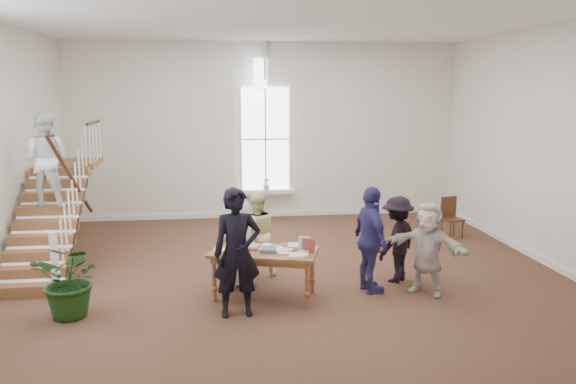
{
  "coord_description": "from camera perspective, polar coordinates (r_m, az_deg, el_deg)",
  "views": [
    {
      "loc": [
        -1.23,
        -9.96,
        3.34
      ],
      "look_at": [
        0.08,
        0.4,
        1.41
      ],
      "focal_mm": 35.0,
      "sensor_mm": 36.0,
      "label": 1
    }
  ],
  "objects": [
    {
      "name": "ground",
      "position": [
        10.58,
        -0.14,
        -7.91
      ],
      "size": [
        10.0,
        10.0,
        0.0
      ],
      "primitive_type": "plane",
      "color": "#432B1A",
      "rests_on": "ground"
    },
    {
      "name": "room_shell",
      "position": [
        14.71,
        -2.24,
        -1.04
      ],
      "size": [
        10.49,
        10.0,
        10.0
      ],
      "color": "white",
      "rests_on": "ground"
    },
    {
      "name": "staircase",
      "position": [
        11.29,
        -23.1,
        0.88
      ],
      "size": [
        1.1,
        4.1,
        2.92
      ],
      "color": "brown",
      "rests_on": "ground"
    },
    {
      "name": "library_table",
      "position": [
        9.04,
        -2.38,
        -6.45
      ],
      "size": [
        1.85,
        1.29,
        0.85
      ],
      "rotation": [
        0.0,
        0.0,
        -0.29
      ],
      "color": "brown",
      "rests_on": "ground"
    },
    {
      "name": "police_officer",
      "position": [
        8.32,
        -5.2,
        -6.15
      ],
      "size": [
        0.73,
        0.51,
        1.93
      ],
      "primitive_type": "imported",
      "rotation": [
        0.0,
        0.0,
        0.07
      ],
      "color": "black",
      "rests_on": "ground"
    },
    {
      "name": "elderly_woman",
      "position": [
        9.58,
        -4.85,
        -5.22
      ],
      "size": [
        0.78,
        0.55,
        1.5
      ],
      "primitive_type": "imported",
      "rotation": [
        0.0,
        0.0,
        3.04
      ],
      "color": "beige",
      "rests_on": "ground"
    },
    {
      "name": "person_yellow",
      "position": [
        10.07,
        -3.26,
        -4.27
      ],
      "size": [
        0.84,
        0.71,
        1.55
      ],
      "primitive_type": "imported",
      "rotation": [
        0.0,
        0.0,
        3.31
      ],
      "color": "#FAE99C",
      "rests_on": "ground"
    },
    {
      "name": "woman_cluster_a",
      "position": [
        9.34,
        8.4,
        -4.83
      ],
      "size": [
        0.61,
        1.1,
        1.78
      ],
      "primitive_type": "imported",
      "rotation": [
        0.0,
        0.0,
        1.75
      ],
      "color": "navy",
      "rests_on": "ground"
    },
    {
      "name": "woman_cluster_b",
      "position": [
        9.97,
        11.03,
        -4.73
      ],
      "size": [
        1.1,
        1.08,
        1.51
      ],
      "primitive_type": "imported",
      "rotation": [
        0.0,
        0.0,
        3.88
      ],
      "color": "black",
      "rests_on": "ground"
    },
    {
      "name": "woman_cluster_c",
      "position": [
        9.47,
        13.99,
        -5.56
      ],
      "size": [
        1.37,
        1.29,
        1.54
      ],
      "primitive_type": "imported",
      "rotation": [
        0.0,
        0.0,
        5.55
      ],
      "color": "beige",
      "rests_on": "ground"
    },
    {
      "name": "floor_plant",
      "position": [
        8.92,
        -21.12,
        -8.3
      ],
      "size": [
        1.24,
        1.15,
        1.15
      ],
      "primitive_type": "imported",
      "rotation": [
        0.0,
        0.0,
        -0.28
      ],
      "color": "#153410",
      "rests_on": "ground"
    },
    {
      "name": "side_chair",
      "position": [
        13.24,
        16.21,
        -2.28
      ],
      "size": [
        0.47,
        0.47,
        0.92
      ],
      "rotation": [
        0.0,
        0.0,
        0.21
      ],
      "color": "#3C2710",
      "rests_on": "ground"
    }
  ]
}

